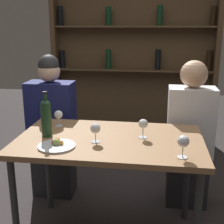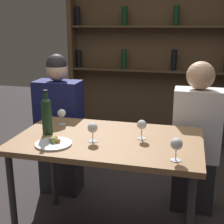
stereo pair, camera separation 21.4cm
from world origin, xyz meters
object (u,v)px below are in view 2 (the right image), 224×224
object	(u,v)px
wine_glass_2	(93,128)
seated_person_left	(60,129)
wine_glass_1	(176,145)
wine_glass_3	(62,114)
seated_person_right	(195,142)
wine_bottle	(47,114)
food_plate_0	(54,143)
wine_glass_0	(142,126)

from	to	relation	value
wine_glass_2	seated_person_left	bearing A→B (deg)	128.90
wine_glass_1	seated_person_left	world-z (taller)	seated_person_left
wine_glass_3	seated_person_right	xyz separation A→B (m)	(1.00, 0.35, -0.27)
wine_bottle	food_plate_0	xyz separation A→B (m)	(0.12, -0.17, -0.13)
wine_glass_2	seated_person_left	world-z (taller)	seated_person_left
wine_glass_0	food_plate_0	xyz separation A→B (m)	(-0.52, -0.23, -0.08)
food_plate_0	seated_person_right	world-z (taller)	seated_person_right
wine_glass_1	seated_person_right	xyz separation A→B (m)	(0.13, 0.80, -0.28)
wine_bottle	food_plate_0	bearing A→B (deg)	-54.81
wine_glass_3	food_plate_0	xyz separation A→B (m)	(0.11, -0.39, -0.07)
wine_bottle	wine_glass_3	xyz separation A→B (m)	(0.01, 0.22, -0.06)
wine_glass_2	seated_person_right	distance (m)	0.96
seated_person_left	wine_glass_1	bearing A→B (deg)	-37.48
wine_glass_2	seated_person_left	size ratio (longest dim) A/B	0.10
wine_glass_1	wine_glass_2	distance (m)	0.56
wine_glass_0	wine_bottle	bearing A→B (deg)	-174.61
wine_glass_2	food_plate_0	size ratio (longest dim) A/B	0.55
wine_glass_0	wine_glass_1	world-z (taller)	wine_glass_1
wine_bottle	wine_glass_1	distance (m)	0.91
food_plate_0	seated_person_left	distance (m)	0.82
wine_glass_0	wine_glass_3	size ratio (longest dim) A/B	1.08
food_plate_0	seated_person_right	distance (m)	1.17
wine_glass_3	food_plate_0	world-z (taller)	wine_glass_3
wine_bottle	wine_glass_1	xyz separation A→B (m)	(0.88, -0.23, -0.05)
seated_person_right	wine_bottle	bearing A→B (deg)	-150.46
wine_glass_0	wine_glass_1	xyz separation A→B (m)	(0.24, -0.29, 0.00)
wine_glass_0	wine_glass_3	bearing A→B (deg)	165.77
wine_glass_1	food_plate_0	world-z (taller)	wine_glass_1
seated_person_right	seated_person_left	bearing A→B (deg)	180.00
wine_glass_2	food_plate_0	distance (m)	0.26
wine_bottle	wine_glass_1	size ratio (longest dim) A/B	2.31
wine_glass_3	seated_person_right	bearing A→B (deg)	19.38
wine_glass_3	food_plate_0	size ratio (longest dim) A/B	0.52
wine_glass_1	wine_bottle	bearing A→B (deg)	165.24
wine_glass_2	wine_glass_3	bearing A→B (deg)	139.51
wine_glass_0	seated_person_left	xyz separation A→B (m)	(-0.81, 0.51, -0.26)
wine_glass_2	seated_person_left	distance (m)	0.86
wine_bottle	seated_person_right	bearing A→B (deg)	29.54
wine_bottle	seated_person_left	world-z (taller)	seated_person_left
wine_glass_1	wine_glass_2	bearing A→B (deg)	162.55
wine_glass_0	food_plate_0	size ratio (longest dim) A/B	0.56
seated_person_right	wine_glass_1	bearing A→B (deg)	-98.99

